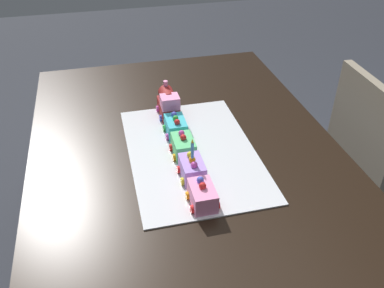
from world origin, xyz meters
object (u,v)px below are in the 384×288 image
(dining_table, at_px, (185,171))
(birthday_candle, at_px, (192,149))
(cake_car_tanker_mint_green, at_px, (183,146))
(cake_car_flatbed_turquoise, at_px, (176,126))
(cake_locomotive, at_px, (168,104))
(cake_car_hopper_lavender, at_px, (192,169))
(chair, at_px, (377,163))
(cake_car_caboose_bubblegum, at_px, (202,195))

(dining_table, xyz_separation_m, birthday_candle, (0.17, -0.01, 0.21))
(dining_table, relative_size, cake_car_tanker_mint_green, 14.00)
(birthday_candle, bearing_deg, cake_car_flatbed_turquoise, -180.00)
(cake_locomotive, relative_size, cake_car_flatbed_turquoise, 1.40)
(cake_locomotive, bearing_deg, cake_car_flatbed_turquoise, -0.00)
(cake_locomotive, xyz_separation_m, birthday_candle, (0.37, 0.00, 0.06))
(cake_car_hopper_lavender, bearing_deg, cake_locomotive, 180.00)
(cake_car_tanker_mint_green, distance_m, cake_car_hopper_lavender, 0.12)
(chair, bearing_deg, dining_table, 95.24)
(dining_table, distance_m, birthday_candle, 0.27)
(chair, relative_size, cake_car_caboose_bubblegum, 8.60)
(cake_car_flatbed_turquoise, distance_m, cake_car_caboose_bubblegum, 0.35)
(birthday_candle, bearing_deg, chair, 104.68)
(cake_car_tanker_mint_green, height_order, cake_car_caboose_bubblegum, same)
(dining_table, height_order, cake_car_caboose_bubblegum, cake_car_caboose_bubblegum)
(cake_car_flatbed_turquoise, xyz_separation_m, cake_car_hopper_lavender, (0.24, 0.00, 0.00))
(dining_table, distance_m, cake_car_caboose_bubblegum, 0.32)
(cake_car_caboose_bubblegum, bearing_deg, cake_car_tanker_mint_green, 180.00)
(cake_car_caboose_bubblegum, relative_size, birthday_candle, 1.54)
(cake_car_tanker_mint_green, bearing_deg, dining_table, 162.50)
(cake_car_flatbed_turquoise, bearing_deg, birthday_candle, 0.00)
(dining_table, bearing_deg, cake_locomotive, -175.79)
(chair, height_order, cake_car_hopper_lavender, chair)
(birthday_candle, bearing_deg, cake_car_caboose_bubblegum, -0.00)
(dining_table, bearing_deg, cake_car_tanker_mint_green, -17.50)
(cake_car_flatbed_turquoise, height_order, cake_car_caboose_bubblegum, same)
(cake_car_tanker_mint_green, distance_m, birthday_candle, 0.14)
(cake_car_flatbed_turquoise, xyz_separation_m, birthday_candle, (0.24, 0.00, 0.07))
(chair, distance_m, cake_car_flatbed_turquoise, 0.90)
(cake_car_hopper_lavender, bearing_deg, cake_car_flatbed_turquoise, 180.00)
(dining_table, relative_size, cake_car_hopper_lavender, 14.00)
(chair, relative_size, cake_car_tanker_mint_green, 8.60)
(cake_locomotive, distance_m, cake_car_caboose_bubblegum, 0.48)
(cake_car_flatbed_turquoise, relative_size, birthday_candle, 1.54)
(cake_car_hopper_lavender, bearing_deg, dining_table, 174.91)
(cake_car_flatbed_turquoise, bearing_deg, dining_table, 11.71)
(cake_car_caboose_bubblegum, bearing_deg, dining_table, 177.02)
(chair, height_order, cake_car_tanker_mint_green, chair)
(chair, distance_m, birthday_candle, 0.95)
(chair, distance_m, cake_locomotive, 0.92)
(dining_table, relative_size, cake_car_flatbed_turquoise, 14.00)
(cake_car_tanker_mint_green, bearing_deg, birthday_candle, 0.00)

